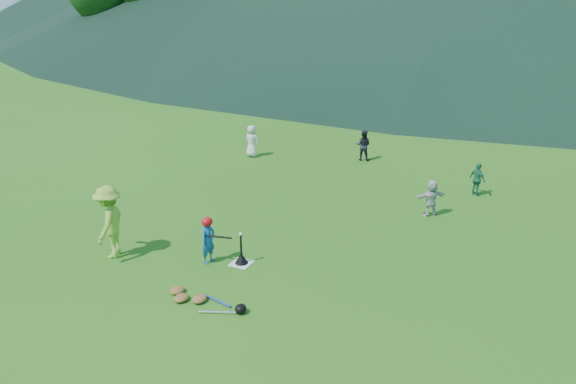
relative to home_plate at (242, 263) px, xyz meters
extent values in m
plane|color=#286016|center=(0.00, 0.00, -0.01)|extent=(120.00, 120.00, 0.00)
cube|color=silver|center=(0.00, 0.00, 0.00)|extent=(0.45, 0.45, 0.02)
sphere|color=white|center=(0.00, 0.00, 0.73)|extent=(0.08, 0.08, 0.08)
imported|color=#16549B|center=(-0.71, -0.24, 0.53)|extent=(0.32, 0.43, 1.08)
imported|color=#8BBC37|center=(-2.90, -0.91, 0.85)|extent=(0.98, 1.26, 1.72)
imported|color=silver|center=(-3.85, 7.65, 0.57)|extent=(0.59, 0.41, 1.17)
imported|color=black|center=(0.00, 8.93, 0.54)|extent=(0.58, 0.47, 1.10)
imported|color=#217049|center=(4.20, 6.85, 0.49)|extent=(0.61, 0.55, 1.00)
imported|color=#BEBEBE|center=(3.28, 4.66, 0.50)|extent=(0.91, 0.87, 1.03)
cone|color=black|center=(0.00, 0.00, 0.10)|extent=(0.30, 0.30, 0.18)
cylinder|color=black|center=(0.00, 0.00, 0.44)|extent=(0.04, 0.04, 0.50)
ellipsoid|color=#B60C14|center=(-0.71, -0.24, 0.99)|extent=(0.24, 0.26, 0.22)
cylinder|color=black|center=(-0.41, -0.27, 0.69)|extent=(0.62, 0.13, 0.07)
ellipsoid|color=olive|center=(-0.31, -1.89, 0.05)|extent=(0.28, 0.34, 0.13)
ellipsoid|color=olive|center=(0.04, -1.77, 0.05)|extent=(0.28, 0.34, 0.13)
ellipsoid|color=olive|center=(-0.56, -1.67, 0.05)|extent=(0.28, 0.34, 0.13)
cylinder|color=silver|center=(0.59, -1.99, 0.02)|extent=(0.69, 0.32, 0.06)
cylinder|color=#263FA5|center=(0.39, -1.64, 0.02)|extent=(0.67, 0.21, 0.05)
ellipsoid|color=black|center=(0.99, -1.79, 0.08)|extent=(0.22, 0.24, 0.19)
cube|color=gray|center=(0.00, 28.00, 0.59)|extent=(70.00, 0.03, 1.20)
cube|color=yellow|center=(0.00, 28.00, 1.23)|extent=(70.00, 0.08, 0.08)
cylinder|color=gray|center=(-35.00, 28.00, 0.59)|extent=(0.07, 0.07, 1.30)
cylinder|color=gray|center=(0.00, 28.00, 0.59)|extent=(0.07, 0.07, 1.30)
cylinder|color=#382314|center=(-32.00, 32.00, 1.56)|extent=(0.56, 0.56, 3.15)
cylinder|color=#382314|center=(-27.20, 33.50, 1.86)|extent=(0.56, 0.56, 3.74)
cylinder|color=#382314|center=(-22.40, 35.00, 2.16)|extent=(0.56, 0.56, 4.34)
cylinder|color=#382314|center=(-17.60, 32.00, 1.58)|extent=(0.56, 0.56, 3.18)
cylinder|color=#382314|center=(-12.80, 33.50, 1.88)|extent=(0.56, 0.56, 3.78)
cylinder|color=#382314|center=(-8.00, 35.00, 2.18)|extent=(0.56, 0.56, 4.38)
cylinder|color=#382314|center=(-3.20, 32.00, 1.60)|extent=(0.56, 0.56, 3.22)
cylinder|color=#382314|center=(1.60, 33.50, 1.90)|extent=(0.56, 0.56, 3.81)
cylinder|color=#382314|center=(6.40, 35.00, 2.19)|extent=(0.56, 0.56, 4.41)
camera|label=1|loc=(5.73, -9.86, 5.87)|focal=35.00mm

